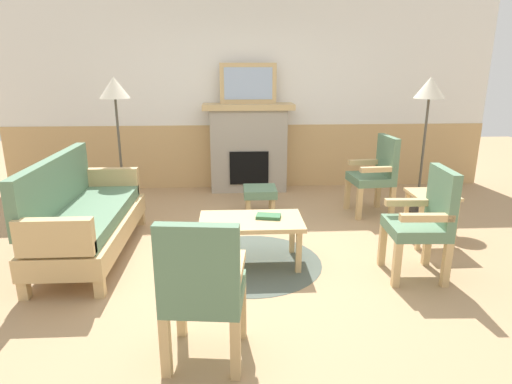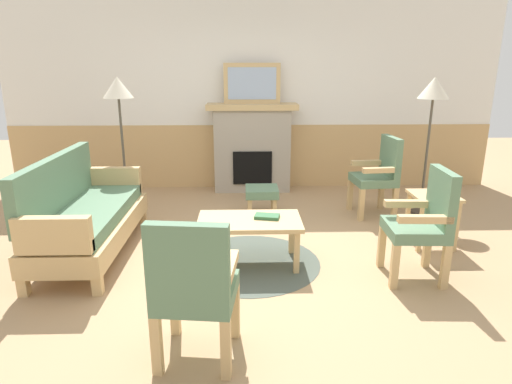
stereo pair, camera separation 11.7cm
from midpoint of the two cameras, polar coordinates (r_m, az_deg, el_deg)
ground_plane at (r=4.37m, az=-0.52°, el=-8.24°), size 14.00×14.00×0.00m
wall_back at (r=6.59m, az=-1.62°, el=11.93°), size 7.20×0.14×2.70m
fireplace at (r=6.43m, az=-1.51°, el=5.90°), size 1.30×0.44×1.28m
framed_picture at (r=6.33m, az=-1.57°, el=14.01°), size 0.80×0.04×0.56m
couch at (r=4.57m, az=-22.16°, el=-3.02°), size 0.70×1.80×0.98m
coffee_table at (r=4.06m, az=-1.50°, el=-4.32°), size 0.96×0.56×0.44m
round_rug at (r=4.21m, az=-1.46°, el=-9.19°), size 1.34×1.34×0.01m
book_on_table at (r=4.08m, az=0.81°, el=-3.20°), size 0.25×0.18×0.03m
footstool at (r=5.38m, az=-0.10°, el=-0.20°), size 0.40×0.40×0.36m
armchair_near_fireplace at (r=4.03m, az=20.46°, el=-3.25°), size 0.50×0.50×0.98m
armchair_by_window_left at (r=5.60m, az=14.90°, el=2.58°), size 0.52×0.52×0.98m
armchair_front_left at (r=2.71m, az=-8.28°, el=-12.03°), size 0.53×0.53×0.98m
side_table at (r=4.84m, az=21.31°, el=-1.43°), size 0.44×0.44×0.55m
floor_lamp_by_couch at (r=5.59m, az=-18.54°, el=11.75°), size 0.36×0.36×1.68m
floor_lamp_by_chairs at (r=5.67m, az=21.14°, el=11.56°), size 0.36×0.36×1.68m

